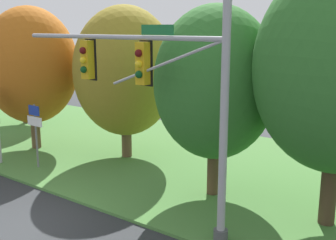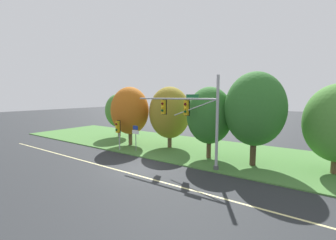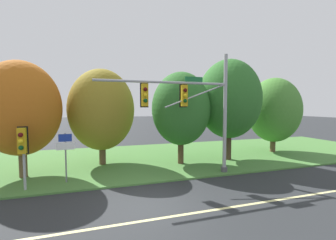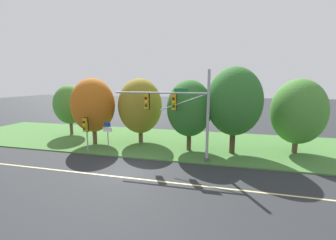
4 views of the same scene
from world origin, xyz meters
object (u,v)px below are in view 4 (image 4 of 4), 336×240
(pedestrian_signal_near_kerb, at_px, (85,127))
(tree_mid_verge, at_px, (189,109))
(tree_right_far, at_px, (298,112))
(tree_left_of_mast, at_px, (93,105))
(route_sign_post, at_px, (108,132))
(tree_nearest_road, at_px, (70,105))
(traffic_signal_mast, at_px, (181,109))
(tree_tall_centre, at_px, (234,102))
(tree_behind_signpost, at_px, (140,106))

(pedestrian_signal_near_kerb, height_order, tree_mid_verge, tree_mid_verge)
(tree_mid_verge, bearing_deg, tree_right_far, 8.32)
(pedestrian_signal_near_kerb, height_order, tree_left_of_mast, tree_left_of_mast)
(route_sign_post, distance_m, tree_mid_verge, 7.80)
(tree_nearest_road, height_order, tree_mid_verge, tree_mid_verge)
(traffic_signal_mast, height_order, tree_tall_centre, tree_tall_centre)
(tree_right_far, bearing_deg, tree_behind_signpost, 179.64)
(route_sign_post, bearing_deg, tree_tall_centre, 9.78)
(tree_tall_centre, bearing_deg, route_sign_post, -170.22)
(tree_behind_signpost, bearing_deg, tree_tall_centre, -8.79)
(tree_left_of_mast, bearing_deg, traffic_signal_mast, -15.42)
(tree_nearest_road, distance_m, tree_behind_signpost, 9.56)
(tree_nearest_road, distance_m, tree_tall_centre, 18.90)
(tree_nearest_road, relative_size, tree_mid_verge, 0.91)
(traffic_signal_mast, relative_size, tree_behind_signpost, 1.19)
(tree_behind_signpost, xyz_separation_m, tree_right_far, (14.64, -0.09, -0.10))
(route_sign_post, height_order, tree_nearest_road, tree_nearest_road)
(route_sign_post, relative_size, tree_left_of_mast, 0.40)
(tree_nearest_road, xyz_separation_m, tree_mid_verge, (14.77, -2.85, 0.29))
(tree_mid_verge, bearing_deg, tree_nearest_road, 169.08)
(pedestrian_signal_near_kerb, relative_size, tree_mid_verge, 0.48)
(tree_nearest_road, bearing_deg, route_sign_post, -32.27)
(route_sign_post, distance_m, tree_left_of_mast, 3.77)
(traffic_signal_mast, height_order, tree_behind_signpost, traffic_signal_mast)
(tree_behind_signpost, bearing_deg, route_sign_post, -120.16)
(traffic_signal_mast, distance_m, tree_left_of_mast, 9.84)
(pedestrian_signal_near_kerb, xyz_separation_m, tree_right_far, (18.36, 4.00, 1.46))
(tree_mid_verge, distance_m, tree_tall_centre, 3.95)
(route_sign_post, bearing_deg, pedestrian_signal_near_kerb, -157.14)
(route_sign_post, relative_size, tree_mid_verge, 0.41)
(tree_nearest_road, bearing_deg, tree_mid_verge, -10.92)
(tree_tall_centre, bearing_deg, tree_nearest_road, 171.41)
(traffic_signal_mast, height_order, tree_mid_verge, traffic_signal_mast)
(traffic_signal_mast, bearing_deg, route_sign_post, 173.21)
(tree_nearest_road, height_order, tree_tall_centre, tree_tall_centre)
(tree_left_of_mast, relative_size, tree_behind_signpost, 1.00)
(tree_left_of_mast, relative_size, tree_tall_centre, 0.88)
(pedestrian_signal_near_kerb, distance_m, tree_right_far, 18.84)
(tree_nearest_road, xyz_separation_m, tree_behind_signpost, (9.45, -1.40, 0.23))
(traffic_signal_mast, relative_size, tree_right_far, 1.20)
(pedestrian_signal_near_kerb, distance_m, tree_tall_centre, 13.40)
(tree_mid_verge, relative_size, tree_right_far, 0.99)
(route_sign_post, xyz_separation_m, tree_tall_centre, (11.15, 1.92, 2.84))
(traffic_signal_mast, height_order, pedestrian_signal_near_kerb, traffic_signal_mast)
(tree_left_of_mast, bearing_deg, pedestrian_signal_near_kerb, -74.23)
(tree_left_of_mast, distance_m, tree_mid_verge, 9.76)
(pedestrian_signal_near_kerb, distance_m, tree_behind_signpost, 5.75)
(traffic_signal_mast, height_order, tree_nearest_road, traffic_signal_mast)
(traffic_signal_mast, bearing_deg, tree_right_far, 23.08)
(route_sign_post, relative_size, tree_nearest_road, 0.45)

